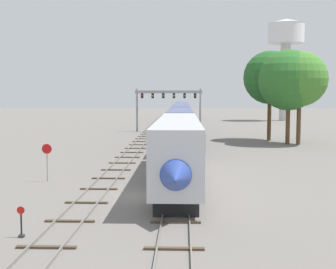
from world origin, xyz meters
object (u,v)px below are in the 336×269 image
Objects in this scene: passenger_train at (181,118)px; signal_gantry at (169,100)px; water_tower at (286,42)px; trackside_tree_right at (289,80)px; switch_stand at (21,226)px; trackside_tree_mid at (270,78)px; stop_sign at (47,157)px; trackside_tree_left at (300,79)px.

passenger_train is 9.50× the size of signal_gantry.
water_tower is 59.35m from trackside_tree_right.
water_tower is (26.76, 37.49, 17.72)m from passenger_train.
water_tower is 104.95m from switch_stand.
passenger_train is at bearing 83.23° from switch_stand.
trackside_tree_right is at bearing -71.93° from trackside_tree_mid.
trackside_tree_right reaches higher than passenger_train.
trackside_tree_right is at bearing 47.84° from stop_sign.
passenger_train is at bearing -21.35° from signal_gantry.
trackside_tree_left reaches higher than stop_sign.
signal_gantry is 21.89m from trackside_tree_mid.
trackside_tree_mid is at bearing 118.26° from trackside_tree_left.
switch_stand is (-4.85, -60.73, -5.24)m from signal_gantry.
stop_sign is 0.22× the size of trackside_tree_mid.
water_tower is at bearing 75.09° from trackside_tree_mid.
stop_sign is 0.23× the size of trackside_tree_right.
passenger_train is 3.97m from signal_gantry.
water_tower reaches higher than trackside_tree_mid.
switch_stand is at bearing -119.81° from trackside_tree_left.
passenger_train is 26.12m from trackside_tree_left.
trackside_tree_left is 1.42m from trackside_tree_right.
passenger_train is 60.31m from switch_stand.
switch_stand is at bearing -113.83° from trackside_tree_mid.
trackside_tree_left is at bearing -51.60° from passenger_train.
signal_gantry is 61.15m from switch_stand.
stop_sign is at bearing -125.72° from trackside_tree_mid.
trackside_tree_mid is (15.15, -15.43, 3.35)m from signal_gantry.
passenger_train is 9.08× the size of trackside_tree_right.
trackside_tree_left is at bearing -100.83° from water_tower.
signal_gantry is 0.93× the size of trackside_tree_mid.
stop_sign is (-2.90, 13.45, 1.35)m from switch_stand.
trackside_tree_left is (-10.98, -57.40, -11.64)m from water_tower.
trackside_tree_right is (14.47, -19.37, 5.98)m from passenger_train.
passenger_train is 24.91m from trackside_tree_right.
trackside_tree_mid is (12.90, -14.55, 6.50)m from passenger_train.
water_tower is 2.06× the size of trackside_tree_right.
signal_gantry is at bearing 158.65° from passenger_train.
trackside_tree_mid is (-2.88, 5.36, 0.43)m from trackside_tree_left.
stop_sign is (-10.00, -46.40, -0.74)m from passenger_train.
trackside_tree_right is at bearing 157.58° from trackside_tree_left.
trackside_tree_mid reaches higher than passenger_train.
trackside_tree_left is (22.88, 39.94, 8.17)m from switch_stand.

